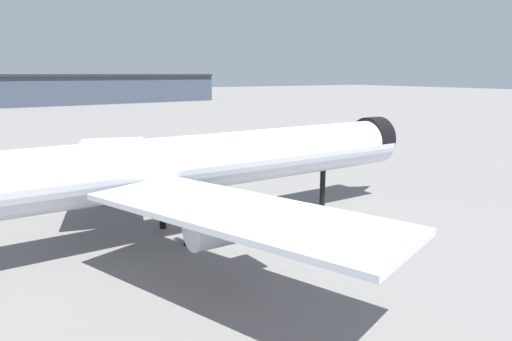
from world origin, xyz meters
TOP-DOWN VIEW (x-y plane):
  - ground at (0.00, 0.00)m, footprint 900.00×900.00m
  - airliner_near_gate at (-3.54, -0.76)m, footprint 59.00×53.90m
  - terminal_building at (5.26, 209.62)m, footprint 189.41×35.65m
  - service_truck_front at (11.33, 31.27)m, footprint 5.86×3.53m
  - baggage_cart_trailing at (-5.73, 33.47)m, footprint 2.12×2.53m

SIDE VIEW (x-z plane):
  - ground at x=0.00m, z-range 0.00..0.00m
  - baggage_cart_trailing at x=-5.73m, z-range 0.07..1.89m
  - service_truck_front at x=11.33m, z-range 0.09..3.09m
  - airliner_near_gate at x=-3.54m, z-range -0.94..14.88m
  - terminal_building at x=5.26m, z-range -5.66..21.41m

